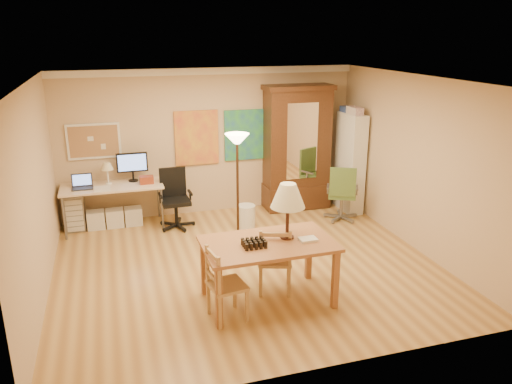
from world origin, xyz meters
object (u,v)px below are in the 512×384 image
object	(u,v)px
computer_desk	(115,201)
office_chair_black	(176,212)
dining_table	(275,229)
bookshelf	(350,163)
armoire	(296,156)
office_chair_green	(341,205)

from	to	relation	value
computer_desk	office_chair_black	size ratio (longest dim) A/B	1.64
dining_table	office_chair_black	xyz separation A→B (m)	(-0.86, 2.88, -0.69)
bookshelf	armoire	bearing A→B (deg)	154.43
office_chair_black	armoire	xyz separation A→B (m)	(2.41, 0.38, 0.75)
dining_table	office_chair_black	world-z (taller)	dining_table
dining_table	bookshelf	xyz separation A→B (m)	(2.46, 2.82, -0.04)
office_chair_black	armoire	bearing A→B (deg)	9.08
office_chair_green	armoire	xyz separation A→B (m)	(-0.54, 0.92, 0.76)
dining_table	computer_desk	size ratio (longest dim) A/B	0.96
armoire	bookshelf	distance (m)	1.02
computer_desk	office_chair_green	bearing A→B (deg)	-12.05
office_chair_green	bookshelf	bearing A→B (deg)	52.11
office_chair_black	bookshelf	size ratio (longest dim) A/B	0.56
armoire	office_chair_black	bearing A→B (deg)	-170.92
computer_desk	dining_table	bearing A→B (deg)	-59.52
computer_desk	bookshelf	distance (m)	4.37
dining_table	armoire	size ratio (longest dim) A/B	0.69
computer_desk	office_chair_green	size ratio (longest dim) A/B	1.65
dining_table	office_chair_black	distance (m)	3.08
computer_desk	armoire	bearing A→B (deg)	1.34
dining_table	bookshelf	distance (m)	3.74
office_chair_green	office_chair_black	bearing A→B (deg)	169.63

